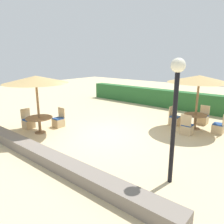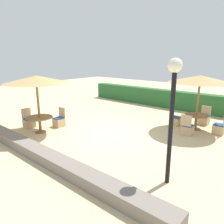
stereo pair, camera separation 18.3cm
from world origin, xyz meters
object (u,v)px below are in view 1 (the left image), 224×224
round_table_back_right (195,118)px  patio_chair_back_right_north (203,119)px  round_table_front_left (39,120)px  patio_chair_back_right_west (174,120)px  parasol_front_left (36,80)px  patio_chair_back_right_east (219,128)px  lamp_post (176,98)px  parasol_back_right (199,79)px  patio_chair_front_left_west (28,123)px  patio_chair_back_right_south (187,129)px  patio_chair_front_left_north (59,122)px

round_table_back_right → patio_chair_back_right_north: bearing=87.9°
round_table_back_right → round_table_front_left: 7.20m
patio_chair_back_right_west → parasol_front_left: size_ratio=0.34×
patio_chair_back_right_east → patio_chair_back_right_north: bearing=45.3°
lamp_post → patio_chair_back_right_north: bearing=99.9°
parasol_back_right → patio_chair_front_left_west: parasol_back_right is taller
patio_chair_back_right_east → patio_chair_front_left_west: size_ratio=1.00×
parasol_back_right → patio_chair_back_right_north: parasol_back_right is taller
round_table_front_left → patio_chair_front_left_west: bearing=178.6°
patio_chair_back_right_south → parasol_front_left: (-5.16, -4.03, 2.12)m
patio_chair_front_left_north → round_table_back_right: bearing=-142.9°
patio_chair_back_right_south → parasol_front_left: bearing=-142.0°
parasol_back_right → patio_chair_back_right_north: bearing=87.9°
round_table_back_right → patio_chair_back_right_south: size_ratio=1.11×
patio_chair_back_right_south → round_table_front_left: (-5.16, -4.03, 0.32)m
patio_chair_front_left_north → patio_chair_back_right_east: bearing=-147.5°
patio_chair_back_right_west → patio_chair_front_left_north: 5.73m
lamp_post → round_table_front_left: (-6.25, -0.04, -1.77)m
patio_chair_back_right_north → patio_chair_front_left_west: 8.66m
lamp_post → round_table_back_right: size_ratio=3.23×
patio_chair_back_right_west → lamp_post: bearing=23.1°
patio_chair_back_right_west → patio_chair_back_right_north: size_ratio=1.00×
patio_chair_back_right_south → patio_chair_front_left_west: bearing=-147.0°
patio_chair_back_right_north → patio_chair_back_right_east: same height
patio_chair_back_right_east → round_table_back_right: bearing=92.2°
patio_chair_back_right_south → patio_chair_back_right_west: bearing=137.1°
lamp_post → patio_chair_front_left_north: 6.72m
patio_chair_front_left_north → lamp_post: bearing=170.7°
round_table_back_right → patio_chair_back_right_south: bearing=-90.4°
parasol_back_right → patio_chair_back_right_west: parasol_back_right is taller
patio_chair_back_right_west → patio_chair_front_left_north: (-4.21, -3.89, 0.00)m
round_table_back_right → patio_chair_back_right_south: (-0.01, -0.98, -0.29)m
lamp_post → patio_chair_back_right_west: lamp_post is taller
patio_chair_back_right_east → parasol_front_left: parasol_front_left is taller
patio_chair_front_left_west → patio_chair_back_right_east: bearing=124.9°
round_table_back_right → parasol_front_left: (-5.16, -5.02, 1.83)m
round_table_front_left → parasol_front_left: bearing=-135.0°
lamp_post → parasol_back_right: lamp_post is taller
round_table_back_right → parasol_front_left: bearing=-135.8°
round_table_back_right → round_table_front_left: (-5.16, -5.02, 0.03)m
round_table_back_right → patio_chair_front_left_north: (-5.22, -3.94, -0.29)m
parasol_back_right → patio_chair_back_right_west: size_ratio=3.03×
patio_chair_back_right_west → patio_chair_back_right_north: 1.51m
patio_chair_back_right_west → patio_chair_front_left_west: 7.16m
parasol_back_right → patio_chair_front_left_north: parasol_back_right is taller
patio_chair_back_right_east → round_table_front_left: (-6.20, -5.06, 0.32)m
patio_chair_back_right_west → patio_chair_front_left_north: size_ratio=1.00×
patio_chair_back_right_west → patio_chair_front_left_north: bearing=-47.2°
patio_chair_back_right_east → patio_chair_front_left_west: same height
lamp_post → patio_chair_back_right_west: size_ratio=3.57×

